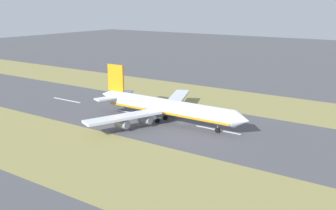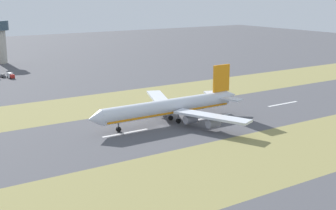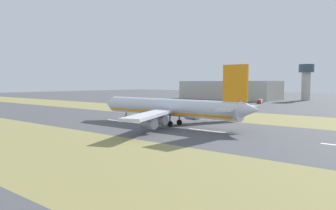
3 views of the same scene
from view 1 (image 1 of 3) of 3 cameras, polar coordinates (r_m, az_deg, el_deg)
ground_plane at (r=150.86m, az=1.96°, el=-2.60°), size 800.00×800.00×0.00m
grass_median_west at (r=189.07m, az=9.30°, el=0.76°), size 40.00×600.00×0.01m
grass_median_east at (r=117.55m, az=-10.01°, el=-7.92°), size 40.00×600.00×0.01m
centreline_dash_near at (r=191.91m, az=-14.49°, el=0.69°), size 1.20×18.00×0.01m
centreline_dash_mid at (r=164.67m, az=-5.23°, el=-1.17°), size 1.20×18.00×0.01m
centreline_dash_far at (r=143.52m, az=7.23°, el=-3.62°), size 1.20×18.00×0.01m
airplane_main_jet at (r=150.42m, az=-0.60°, el=-0.26°), size 64.14×67.00×20.20m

